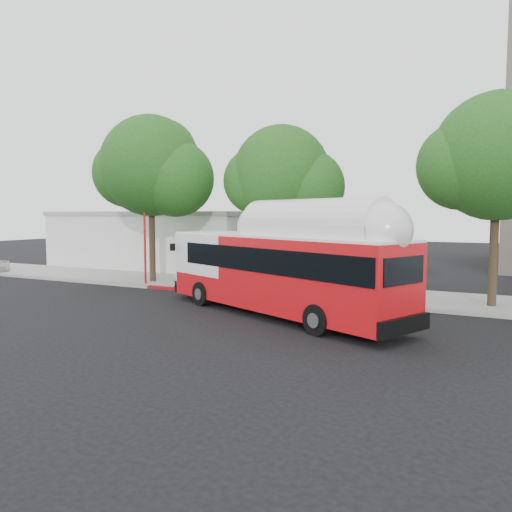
% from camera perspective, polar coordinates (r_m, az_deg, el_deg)
% --- Properties ---
extents(ground, '(120.00, 120.00, 0.00)m').
position_cam_1_polar(ground, '(20.47, -1.49, -6.65)').
color(ground, black).
rests_on(ground, ground).
extents(sidewalk, '(60.00, 5.00, 0.15)m').
position_cam_1_polar(sidewalk, '(26.27, 5.29, -3.95)').
color(sidewalk, gray).
rests_on(sidewalk, ground).
extents(curb_strip, '(60.00, 0.30, 0.15)m').
position_cam_1_polar(curb_strip, '(23.90, 2.98, -4.81)').
color(curb_strip, gray).
rests_on(curb_strip, ground).
extents(red_curb_segment, '(10.00, 0.32, 0.16)m').
position_cam_1_polar(red_curb_segment, '(25.25, -3.27, -4.28)').
color(red_curb_segment, maroon).
rests_on(red_curb_segment, ground).
extents(street_tree_left, '(6.67, 5.80, 9.74)m').
position_cam_1_polar(street_tree_left, '(29.53, -11.12, 9.65)').
color(street_tree_left, '#2D2116').
rests_on(street_tree_left, ground).
extents(street_tree_mid, '(5.75, 5.00, 8.62)m').
position_cam_1_polar(street_tree_mid, '(25.85, 3.79, 8.88)').
color(street_tree_mid, '#2D2116').
rests_on(street_tree_mid, ground).
extents(street_tree_right, '(6.21, 5.40, 9.18)m').
position_cam_1_polar(street_tree_right, '(23.61, 26.93, 9.62)').
color(street_tree_right, '#2D2116').
rests_on(street_tree_right, ground).
extents(low_commercial_bldg, '(16.20, 10.20, 4.25)m').
position_cam_1_polar(low_commercial_bldg, '(39.49, -9.73, 1.96)').
color(low_commercial_bldg, silver).
rests_on(low_commercial_bldg, ground).
extents(transit_bus, '(12.35, 7.07, 3.71)m').
position_cam_1_polar(transit_bus, '(19.83, 2.68, -1.94)').
color(transit_bus, red).
rests_on(transit_bus, ground).
extents(signal_pole, '(0.13, 0.43, 4.53)m').
position_cam_1_polar(signal_pole, '(28.78, -12.58, 1.22)').
color(signal_pole, red).
rests_on(signal_pole, ground).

